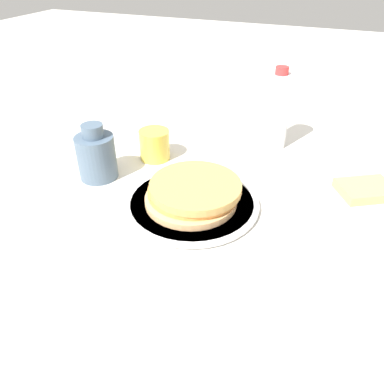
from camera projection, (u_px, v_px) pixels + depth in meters
The scene contains 7 objects.
ground_plane at pixel (197, 199), 0.78m from camera, with size 4.00×4.00×0.00m, color silver.
plate at pixel (192, 203), 0.75m from camera, with size 0.27×0.27×0.01m.
pancake_stack at pixel (194, 192), 0.74m from camera, with size 0.19×0.20×0.04m.
juice_glass at pixel (155, 145), 0.90m from camera, with size 0.07×0.07×0.07m.
cream_jug at pixel (95, 156), 0.82m from camera, with size 0.09×0.09×0.13m.
water_bottle_near at pixel (277, 111), 0.93m from camera, with size 0.06×0.06×0.20m.
napkin at pixel (366, 190), 0.79m from camera, with size 0.14×0.13×0.02m.
Camera 1 is at (-0.23, 0.60, 0.45)m, focal length 35.00 mm.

